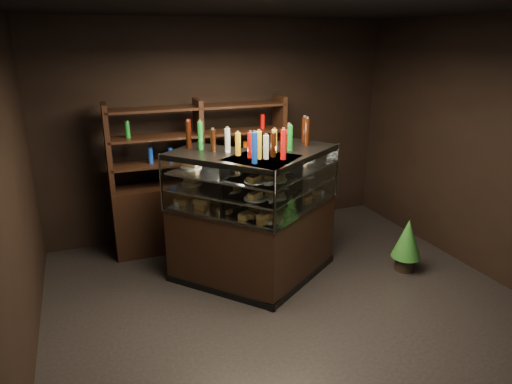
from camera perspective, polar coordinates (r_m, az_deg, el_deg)
ground at (r=4.96m, az=5.13°, el=-14.91°), size 5.00×5.00×0.00m
room_shell at (r=4.21m, az=5.90°, el=7.66°), size 5.02×5.02×3.01m
display_case at (r=5.33m, az=0.13°, el=-5.92°), size 2.11×1.55×1.56m
food_display at (r=5.09m, az=0.15°, el=0.67°), size 1.69×1.08×0.47m
bottles_top at (r=4.96m, az=0.14°, el=6.48°), size 1.51×0.94×0.30m
potted_conifer at (r=5.87m, az=18.43°, el=-5.44°), size 0.36×0.36×0.76m
back_shelving at (r=6.27m, az=-6.82°, el=-1.25°), size 2.35×0.46×2.00m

